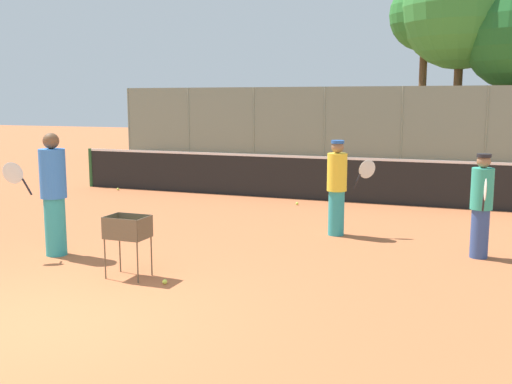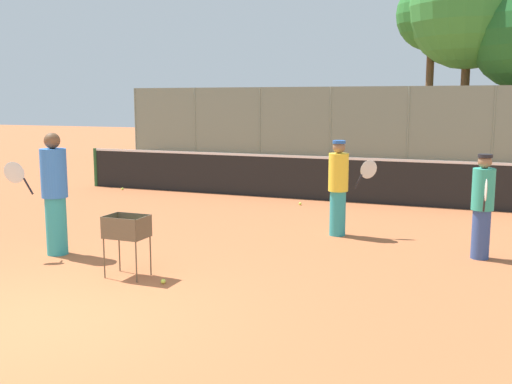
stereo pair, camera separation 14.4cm
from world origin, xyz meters
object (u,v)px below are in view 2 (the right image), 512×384
object	(u,v)px
player_white_outfit	(54,193)
player_red_cap	(482,205)
player_yellow_shirt	(339,187)
parked_car	(451,139)
tennis_net	(288,176)
ball_cart	(127,232)

from	to	relation	value
player_white_outfit	player_red_cap	xyz separation A→B (m)	(6.22, 2.16, -0.15)
player_yellow_shirt	parked_car	bearing A→B (deg)	65.17
tennis_net	player_red_cap	bearing A→B (deg)	-43.55
ball_cart	player_red_cap	bearing A→B (deg)	31.80
tennis_net	player_red_cap	world-z (taller)	player_red_cap
ball_cart	parked_car	distance (m)	21.57
tennis_net	player_yellow_shirt	xyz separation A→B (m)	(2.13, -3.55, 0.33)
player_yellow_shirt	player_white_outfit	bearing A→B (deg)	-164.66
player_red_cap	ball_cart	world-z (taller)	player_red_cap
tennis_net	parked_car	xyz separation A→B (m)	(2.93, 14.27, 0.10)
player_white_outfit	ball_cart	distance (m)	1.87
tennis_net	ball_cart	bearing A→B (deg)	-89.58
tennis_net	player_yellow_shirt	bearing A→B (deg)	-59.04
player_yellow_shirt	ball_cart	world-z (taller)	player_yellow_shirt
player_white_outfit	tennis_net	bearing A→B (deg)	-143.94
ball_cart	player_white_outfit	bearing A→B (deg)	160.21
player_red_cap	ball_cart	xyz separation A→B (m)	(-4.49, -2.79, -0.21)
player_white_outfit	ball_cart	world-z (taller)	player_white_outfit
parked_car	tennis_net	bearing A→B (deg)	-101.61
player_white_outfit	player_yellow_shirt	size ratio (longest dim) A/B	1.12
player_red_cap	parked_car	distance (m)	18.66
player_white_outfit	ball_cart	xyz separation A→B (m)	(1.73, -0.62, -0.35)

